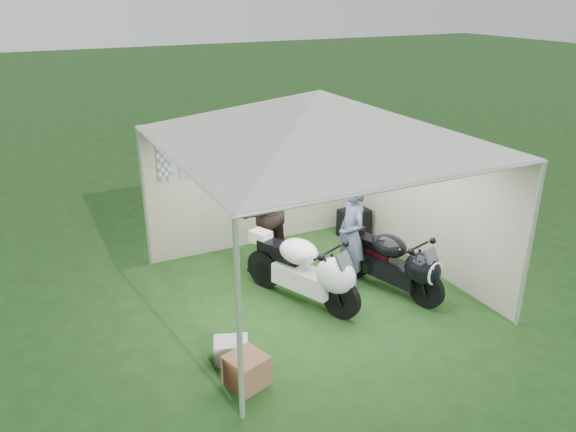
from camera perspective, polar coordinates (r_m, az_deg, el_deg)
name	(u,v)px	position (r m, az deg, el deg)	size (l,w,h in m)	color
ground	(316,291)	(8.53, 2.82, -7.61)	(80.00, 80.00, 0.00)	#1C3A17
canopy_tent	(318,121)	(7.62, 3.06, 9.57)	(5.66, 5.66, 3.00)	silver
motorcycle_white	(307,269)	(7.96, 1.96, -5.42)	(1.04, 1.88, 0.98)	black
motorcycle_black	(396,262)	(8.39, 10.94, -4.61)	(0.77, 1.81, 0.91)	black
paddock_stand	(352,266)	(9.02, 6.49, -5.06)	(0.34, 0.21, 0.26)	#2452B0
person_dark_jacket	(261,211)	(8.81, -2.79, 0.49)	(0.96, 0.75, 1.97)	black
person_blue_jacket	(352,236)	(8.38, 6.47, -2.03)	(0.60, 0.39, 1.64)	slate
equipment_box	(354,223)	(10.32, 6.72, -0.69)	(0.51, 0.41, 0.51)	black
crate_0	(231,350)	(7.06, -5.79, -13.41)	(0.41, 0.32, 0.28)	#B5BABE
crate_1	(246,370)	(6.65, -4.24, -15.36)	(0.42, 0.42, 0.37)	#885E41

